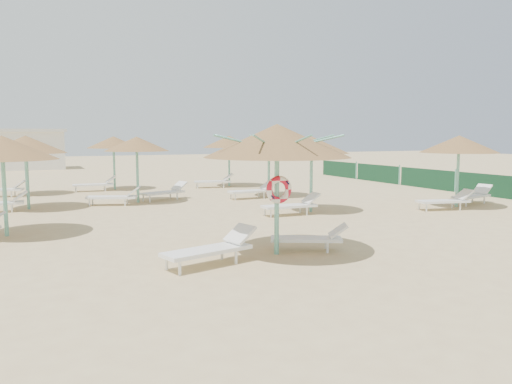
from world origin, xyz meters
name	(u,v)px	position (x,y,z in m)	size (l,w,h in m)	color
ground	(269,259)	(0.00, 0.00, 0.00)	(120.00, 120.00, 0.00)	tan
main_palapa	(277,141)	(0.37, 0.34, 2.59)	(3.32, 3.32, 2.98)	#67B39D
lounger_main_a	(213,248)	(-1.29, 0.05, 0.36)	(2.18, 1.15, 0.76)	white
lounger_main_b	(311,238)	(1.27, 0.31, 0.31)	(1.85, 1.29, 0.65)	white
palapa_field	(183,145)	(1.05, 10.05, 2.32)	(19.82, 14.56, 2.72)	#67B39D
service_hut	(10,149)	(-6.00, 35.00, 1.64)	(8.40, 4.40, 3.25)	silver
windbreak_fence	(427,179)	(14.00, 9.96, 0.50)	(0.08, 19.84, 1.10)	#1B5229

